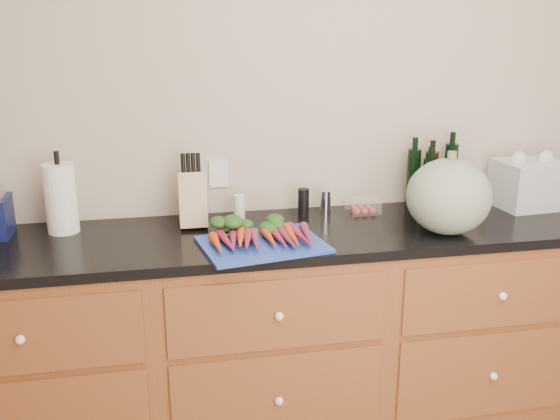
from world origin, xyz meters
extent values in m
cube|color=#C2B3A1|center=(0.00, 1.62, 1.30)|extent=(4.10, 0.05, 2.60)
cube|color=brown|center=(0.00, 1.30, 0.45)|extent=(3.60, 0.60, 0.90)
cube|color=brown|center=(-1.35, 0.99, 0.72)|extent=(0.82, 0.01, 0.28)
sphere|color=white|center=(-1.35, 0.98, 0.72)|extent=(0.03, 0.03, 0.03)
cube|color=brown|center=(-0.45, 0.99, 0.72)|extent=(0.82, 0.01, 0.28)
sphere|color=white|center=(-0.45, 0.98, 0.72)|extent=(0.03, 0.03, 0.03)
cube|color=brown|center=(-0.45, 0.99, 0.36)|extent=(0.82, 0.01, 0.38)
sphere|color=white|center=(-0.45, 0.98, 0.36)|extent=(0.03, 0.03, 0.03)
cube|color=brown|center=(0.45, 0.99, 0.72)|extent=(0.82, 0.01, 0.28)
sphere|color=white|center=(0.45, 0.98, 0.72)|extent=(0.03, 0.03, 0.03)
cube|color=brown|center=(0.45, 0.99, 0.36)|extent=(0.82, 0.01, 0.38)
sphere|color=white|center=(0.45, 0.98, 0.36)|extent=(0.03, 0.03, 0.03)
cube|color=black|center=(0.00, 1.30, 0.92)|extent=(3.64, 0.62, 0.04)
cube|color=#203EAA|center=(-0.48, 1.14, 0.95)|extent=(0.51, 0.42, 0.01)
cone|color=#C83F17|center=(-0.66, 1.12, 0.97)|extent=(0.04, 0.18, 0.04)
cone|color=maroon|center=(-0.63, 1.12, 0.97)|extent=(0.04, 0.18, 0.04)
cone|color=maroon|center=(-0.60, 1.12, 0.97)|extent=(0.04, 0.18, 0.04)
cone|color=#C83F17|center=(-0.57, 1.12, 0.97)|extent=(0.04, 0.18, 0.04)
cone|color=maroon|center=(-0.54, 1.12, 0.97)|extent=(0.04, 0.18, 0.04)
cone|color=maroon|center=(-0.51, 1.12, 0.97)|extent=(0.04, 0.18, 0.04)
ellipsoid|color=#164216|center=(-0.58, 1.26, 0.98)|extent=(0.18, 0.11, 0.05)
cone|color=#C83F17|center=(-0.46, 1.12, 0.97)|extent=(0.04, 0.18, 0.04)
cone|color=maroon|center=(-0.43, 1.12, 0.97)|extent=(0.04, 0.18, 0.04)
cone|color=maroon|center=(-0.40, 1.12, 0.97)|extent=(0.04, 0.18, 0.04)
cone|color=#C83F17|center=(-0.37, 1.12, 0.97)|extent=(0.04, 0.18, 0.04)
cone|color=maroon|center=(-0.34, 1.12, 0.97)|extent=(0.04, 0.18, 0.04)
cone|color=maroon|center=(-0.31, 1.12, 0.97)|extent=(0.04, 0.18, 0.04)
ellipsoid|color=#164216|center=(-0.38, 1.26, 0.98)|extent=(0.18, 0.11, 0.05)
ellipsoid|color=slate|center=(0.27, 1.15, 1.09)|extent=(0.34, 0.34, 0.30)
cylinder|color=white|center=(-1.24, 1.46, 1.08)|extent=(0.12, 0.12, 0.28)
cube|color=tan|center=(-0.72, 1.44, 1.05)|extent=(0.11, 0.11, 0.23)
cylinder|color=white|center=(-0.53, 1.48, 0.99)|extent=(0.05, 0.05, 0.11)
cylinder|color=black|center=(-0.24, 1.48, 1.00)|extent=(0.05, 0.05, 0.12)
cylinder|color=white|center=(-0.14, 1.48, 0.99)|extent=(0.05, 0.05, 0.11)
cube|color=white|center=(0.03, 1.47, 0.97)|extent=(0.13, 0.11, 0.06)
cylinder|color=black|center=(0.28, 1.52, 1.07)|extent=(0.06, 0.06, 0.27)
cylinder|color=black|center=(0.37, 1.53, 1.07)|extent=(0.06, 0.06, 0.25)
cylinder|color=black|center=(0.46, 1.52, 1.08)|extent=(0.06, 0.06, 0.29)
cylinder|color=black|center=(0.33, 1.47, 1.06)|extent=(0.06, 0.06, 0.23)
camera|label=1|loc=(-0.85, -1.06, 1.76)|focal=40.00mm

